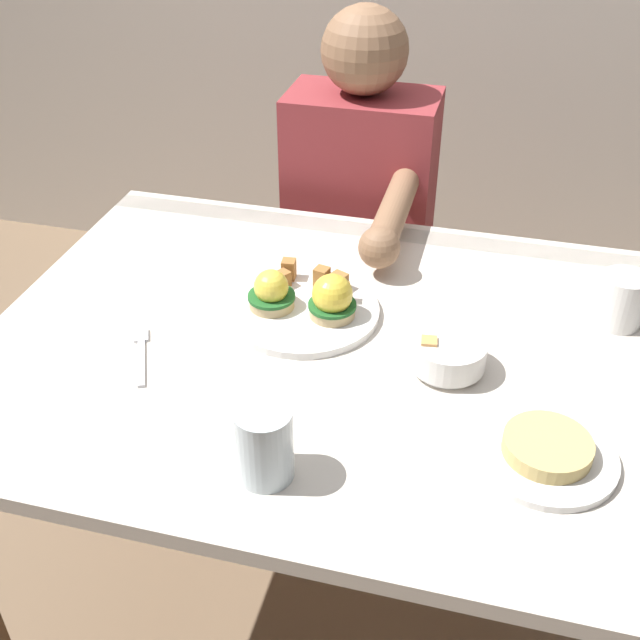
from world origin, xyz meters
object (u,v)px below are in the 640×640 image
fruit_bowl (446,355)px  coffee_mug (623,299)px  dining_table (337,390)px  eggs_benedict_plate (305,303)px  fork (141,353)px  side_plate (546,452)px  water_glass_near (264,447)px  diner_person (358,221)px

fruit_bowl → coffee_mug: bearing=36.8°
dining_table → fruit_bowl: bearing=-8.9°
eggs_benedict_plate → fork: (-0.23, -0.18, -0.02)m
eggs_benedict_plate → fruit_bowl: 0.28m
fruit_bowl → side_plate: size_ratio=0.60×
dining_table → fork: fork is taller
dining_table → water_glass_near: 0.36m
dining_table → fork: (-0.31, -0.11, 0.11)m
fork → diner_person: (0.21, 0.71, -0.09)m
fork → side_plate: bearing=-7.0°
dining_table → coffee_mug: (0.46, 0.18, 0.16)m
fruit_bowl → fork: (-0.49, -0.09, -0.03)m
dining_table → eggs_benedict_plate: bearing=139.4°
eggs_benedict_plate → diner_person: bearing=91.8°
eggs_benedict_plate → water_glass_near: (0.05, -0.38, 0.02)m
eggs_benedict_plate → side_plate: (0.42, -0.26, -0.01)m
side_plate → diner_person: 0.91m
side_plate → water_glass_near: bearing=-161.4°
dining_table → eggs_benedict_plate: 0.17m
fruit_bowl → side_plate: bearing=-45.8°
fruit_bowl → diner_person: (-0.28, 0.63, -0.12)m
fruit_bowl → dining_table: bearing=171.1°
fork → diner_person: bearing=73.3°
eggs_benedict_plate → coffee_mug: size_ratio=2.42×
fruit_bowl → diner_person: 0.70m
dining_table → water_glass_near: (-0.03, -0.32, 0.16)m
eggs_benedict_plate → coffee_mug: coffee_mug is taller
diner_person → dining_table: bearing=-81.2°
dining_table → coffee_mug: size_ratio=10.77×
fruit_bowl → eggs_benedict_plate: bearing=160.1°
side_plate → fork: bearing=173.0°
fruit_bowl → coffee_mug: 0.35m
water_glass_near → diner_person: (-0.07, 0.92, -0.14)m
fruit_bowl → water_glass_near: (-0.21, -0.29, 0.02)m
coffee_mug → diner_person: bearing=142.6°
dining_table → coffee_mug: bearing=21.1°
dining_table → eggs_benedict_plate: (-0.08, 0.07, 0.13)m
fork → water_glass_near: water_glass_near is taller
dining_table → eggs_benedict_plate: size_ratio=4.44×
fruit_bowl → coffee_mug: (0.28, 0.21, 0.02)m
eggs_benedict_plate → side_plate: 0.49m
diner_person → side_plate: bearing=-61.2°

